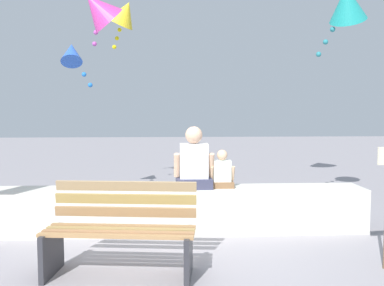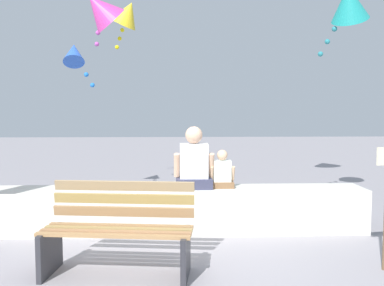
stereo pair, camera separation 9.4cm
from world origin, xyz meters
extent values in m
plane|color=gray|center=(0.00, 0.00, 0.00)|extent=(40.00, 40.00, 0.00)
cube|color=silver|center=(0.00, 1.10, 0.29)|extent=(5.02, 0.59, 0.58)
cube|color=#A47A4C|center=(-0.59, -0.58, 0.45)|extent=(1.46, 0.24, 0.03)
cube|color=#A1714A|center=(-0.58, -0.47, 0.45)|extent=(1.46, 0.24, 0.03)
cube|color=#9E814C|center=(-0.56, -0.35, 0.45)|extent=(1.46, 0.24, 0.03)
cube|color=#9E754A|center=(-0.55, -0.24, 0.45)|extent=(1.46, 0.24, 0.03)
cube|color=#9B744C|center=(-0.54, -0.14, 0.57)|extent=(1.46, 0.22, 0.10)
cube|color=#9F8448|center=(-0.54, -0.11, 0.70)|extent=(1.46, 0.22, 0.10)
cube|color=#987E59|center=(-0.53, -0.09, 0.83)|extent=(1.46, 0.22, 0.10)
cube|color=#2D2D33|center=(-1.24, -0.33, 0.23)|extent=(0.11, 0.53, 0.45)
cube|color=#2D2D33|center=(0.10, -0.49, 0.23)|extent=(0.11, 0.53, 0.45)
cube|color=#33354D|center=(0.24, 1.14, 0.64)|extent=(0.48, 0.39, 0.13)
cube|color=white|center=(0.24, 1.14, 0.94)|extent=(0.37, 0.24, 0.46)
cylinder|color=#D9AB8A|center=(0.01, 1.11, 0.88)|extent=(0.08, 0.18, 0.33)
cylinder|color=#D9AB8A|center=(0.47, 1.11, 0.88)|extent=(0.08, 0.18, 0.33)
sphere|color=#D9AB8A|center=(0.24, 1.14, 1.28)|extent=(0.23, 0.23, 0.23)
cube|color=brown|center=(0.62, 1.14, 0.62)|extent=(0.30, 0.24, 0.08)
cube|color=white|center=(0.62, 1.14, 0.80)|extent=(0.23, 0.15, 0.28)
cylinder|color=#DBAF88|center=(0.48, 1.12, 0.77)|extent=(0.05, 0.11, 0.21)
cylinder|color=#DBAF88|center=(0.76, 1.12, 0.77)|extent=(0.05, 0.11, 0.21)
sphere|color=#DBAF88|center=(0.62, 1.14, 1.01)|extent=(0.14, 0.14, 0.14)
cone|color=blue|center=(-1.74, 2.97, 2.58)|extent=(0.46, 0.57, 0.52)
sphere|color=blue|center=(-1.64, 2.99, 2.40)|extent=(0.08, 0.08, 0.08)
sphere|color=blue|center=(-1.54, 3.01, 2.22)|extent=(0.08, 0.08, 0.08)
sphere|color=blue|center=(-1.44, 3.03, 2.04)|extent=(0.08, 0.08, 0.08)
cone|color=#DB3D9E|center=(-1.25, 2.85, 3.29)|extent=(0.98, 0.87, 0.80)
sphere|color=#C24EB7|center=(-1.29, 2.94, 3.11)|extent=(0.08, 0.08, 0.08)
sphere|color=#C24EB7|center=(-1.33, 3.04, 2.93)|extent=(0.08, 0.08, 0.08)
sphere|color=#C24EB7|center=(-1.37, 3.13, 2.75)|extent=(0.08, 0.08, 0.08)
cone|color=teal|center=(2.57, 1.86, 3.19)|extent=(0.85, 0.91, 0.71)
sphere|color=teal|center=(2.48, 1.92, 3.01)|extent=(0.08, 0.08, 0.08)
sphere|color=teal|center=(2.40, 1.97, 2.83)|extent=(0.08, 0.08, 0.08)
sphere|color=teal|center=(2.32, 2.02, 2.65)|extent=(0.08, 0.08, 0.08)
sphere|color=teal|center=(2.23, 2.08, 2.47)|extent=(0.08, 0.08, 0.08)
cone|color=yellow|center=(-0.97, 4.30, 3.54)|extent=(0.87, 0.79, 0.67)
sphere|color=yellow|center=(-1.01, 4.21, 3.36)|extent=(0.08, 0.08, 0.08)
sphere|color=yellow|center=(-1.05, 4.12, 3.18)|extent=(0.08, 0.08, 0.08)
sphere|color=yellow|center=(-1.09, 4.03, 3.00)|extent=(0.08, 0.08, 0.08)
sphere|color=yellow|center=(-1.13, 3.94, 2.82)|extent=(0.08, 0.08, 0.08)
camera|label=1|loc=(-0.09, -4.45, 1.63)|focal=39.71mm
camera|label=2|loc=(0.01, -4.45, 1.63)|focal=39.71mm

